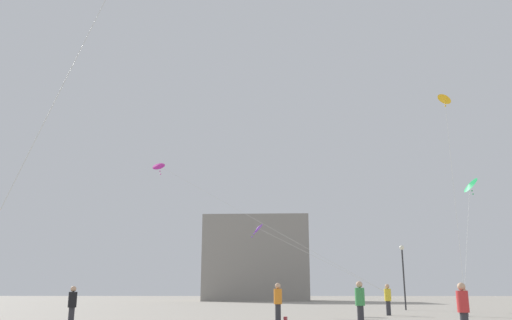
{
  "coord_description": "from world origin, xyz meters",
  "views": [
    {
      "loc": [
        0.38,
        -4.59,
        1.43
      ],
      "look_at": [
        0.0,
        15.25,
        6.4
      ],
      "focal_mm": 36.69,
      "sensor_mm": 36.0,
      "label": 1
    }
  ],
  "objects_px": {
    "person_in_yellow": "(388,298)",
    "person_in_teal": "(465,301)",
    "kite_violet_diamond": "(259,229)",
    "building_left_hall": "(257,259)",
    "handbag_beside_flyer": "(285,319)",
    "person_in_black": "(72,304)",
    "kite_magenta_diamond": "(161,167)",
    "person_in_orange": "(278,300)",
    "person_in_grey": "(360,302)",
    "person_in_green": "(360,301)",
    "lamppost_east": "(403,266)",
    "person_in_red": "(463,307)",
    "kite_emerald_diamond": "(470,185)",
    "kite_amber_diamond": "(445,102)"
  },
  "relations": [
    {
      "from": "kite_violet_diamond",
      "to": "building_left_hall",
      "type": "height_order",
      "value": "building_left_hall"
    },
    {
      "from": "person_in_orange",
      "to": "person_in_yellow",
      "type": "distance_m",
      "value": 9.68
    },
    {
      "from": "person_in_grey",
      "to": "kite_violet_diamond",
      "type": "relative_size",
      "value": 0.19
    },
    {
      "from": "handbag_beside_flyer",
      "to": "kite_violet_diamond",
      "type": "bearing_deg",
      "value": 96.89
    },
    {
      "from": "kite_emerald_diamond",
      "to": "kite_magenta_diamond",
      "type": "distance_m",
      "value": 23.98
    },
    {
      "from": "person_in_red",
      "to": "person_in_black",
      "type": "xyz_separation_m",
      "value": [
        -14.48,
        5.69,
        -0.03
      ]
    },
    {
      "from": "person_in_red",
      "to": "kite_emerald_diamond",
      "type": "xyz_separation_m",
      "value": [
        8.13,
        19.1,
        7.73
      ]
    },
    {
      "from": "person_in_grey",
      "to": "handbag_beside_flyer",
      "type": "height_order",
      "value": "person_in_grey"
    },
    {
      "from": "person_in_orange",
      "to": "lamppost_east",
      "type": "distance_m",
      "value": 18.94
    },
    {
      "from": "person_in_teal",
      "to": "kite_magenta_diamond",
      "type": "bearing_deg",
      "value": -159.5
    },
    {
      "from": "person_in_grey",
      "to": "lamppost_east",
      "type": "xyz_separation_m",
      "value": [
        5.71,
        13.13,
        2.43
      ]
    },
    {
      "from": "person_in_black",
      "to": "person_in_teal",
      "type": "bearing_deg",
      "value": -130.08
    },
    {
      "from": "building_left_hall",
      "to": "person_in_black",
      "type": "bearing_deg",
      "value": -96.88
    },
    {
      "from": "lamppost_east",
      "to": "person_in_yellow",
      "type": "bearing_deg",
      "value": -110.38
    },
    {
      "from": "person_in_orange",
      "to": "person_in_green",
      "type": "height_order",
      "value": "person_in_green"
    },
    {
      "from": "kite_amber_diamond",
      "to": "lamppost_east",
      "type": "xyz_separation_m",
      "value": [
        -0.25,
        11.53,
        -9.24
      ]
    },
    {
      "from": "person_in_teal",
      "to": "building_left_hall",
      "type": "distance_m",
      "value": 50.47
    },
    {
      "from": "person_in_grey",
      "to": "building_left_hall",
      "type": "relative_size",
      "value": 0.1
    },
    {
      "from": "person_in_yellow",
      "to": "person_in_teal",
      "type": "height_order",
      "value": "person_in_yellow"
    },
    {
      "from": "lamppost_east",
      "to": "handbag_beside_flyer",
      "type": "distance_m",
      "value": 18.8
    },
    {
      "from": "person_in_teal",
      "to": "person_in_red",
      "type": "bearing_deg",
      "value": -61.87
    },
    {
      "from": "person_in_orange",
      "to": "person_in_grey",
      "type": "relative_size",
      "value": 1.14
    },
    {
      "from": "person_in_yellow",
      "to": "person_in_green",
      "type": "bearing_deg",
      "value": 168.8
    },
    {
      "from": "kite_magenta_diamond",
      "to": "handbag_beside_flyer",
      "type": "height_order",
      "value": "kite_magenta_diamond"
    },
    {
      "from": "person_in_green",
      "to": "handbag_beside_flyer",
      "type": "height_order",
      "value": "person_in_green"
    },
    {
      "from": "person_in_red",
      "to": "person_in_teal",
      "type": "xyz_separation_m",
      "value": [
        5.3,
        14.32,
        -0.06
      ]
    },
    {
      "from": "kite_magenta_diamond",
      "to": "kite_violet_diamond",
      "type": "distance_m",
      "value": 11.19
    },
    {
      "from": "kite_magenta_diamond",
      "to": "handbag_beside_flyer",
      "type": "bearing_deg",
      "value": -59.76
    },
    {
      "from": "person_in_yellow",
      "to": "handbag_beside_flyer",
      "type": "distance_m",
      "value": 9.4
    },
    {
      "from": "person_in_grey",
      "to": "person_in_orange",
      "type": "bearing_deg",
      "value": 131.07
    },
    {
      "from": "kite_emerald_diamond",
      "to": "person_in_red",
      "type": "bearing_deg",
      "value": -113.07
    },
    {
      "from": "person_in_orange",
      "to": "kite_magenta_diamond",
      "type": "xyz_separation_m",
      "value": [
        -9.27,
        16.59,
        10.45
      ]
    },
    {
      "from": "person_in_orange",
      "to": "person_in_green",
      "type": "distance_m",
      "value": 4.58
    },
    {
      "from": "building_left_hall",
      "to": "kite_magenta_diamond",
      "type": "bearing_deg",
      "value": -100.99
    },
    {
      "from": "person_in_orange",
      "to": "handbag_beside_flyer",
      "type": "relative_size",
      "value": 5.6
    },
    {
      "from": "person_in_teal",
      "to": "kite_amber_diamond",
      "type": "xyz_separation_m",
      "value": [
        -0.64,
        -1.51,
        11.67
      ]
    },
    {
      "from": "person_in_grey",
      "to": "person_in_yellow",
      "type": "bearing_deg",
      "value": -20.76
    },
    {
      "from": "kite_amber_diamond",
      "to": "building_left_hall",
      "type": "bearing_deg",
      "value": 103.76
    },
    {
      "from": "person_in_red",
      "to": "person_in_black",
      "type": "height_order",
      "value": "person_in_red"
    },
    {
      "from": "kite_emerald_diamond",
      "to": "person_in_teal",
      "type": "bearing_deg",
      "value": -120.65
    },
    {
      "from": "person_in_teal",
      "to": "handbag_beside_flyer",
      "type": "xyz_separation_m",
      "value": [
        -10.61,
        -5.76,
        -0.74
      ]
    },
    {
      "from": "person_in_grey",
      "to": "kite_amber_diamond",
      "type": "distance_m",
      "value": 13.19
    },
    {
      "from": "person_in_grey",
      "to": "kite_magenta_diamond",
      "type": "bearing_deg",
      "value": 53.48
    },
    {
      "from": "person_in_teal",
      "to": "kite_amber_diamond",
      "type": "relative_size",
      "value": 0.13
    },
    {
      "from": "handbag_beside_flyer",
      "to": "kite_emerald_diamond",
      "type": "bearing_deg",
      "value": 38.09
    },
    {
      "from": "person_in_teal",
      "to": "kite_amber_diamond",
      "type": "distance_m",
      "value": 11.78
    },
    {
      "from": "person_in_green",
      "to": "kite_violet_diamond",
      "type": "bearing_deg",
      "value": -8.37
    },
    {
      "from": "person_in_green",
      "to": "handbag_beside_flyer",
      "type": "xyz_separation_m",
      "value": [
        -2.99,
        3.24,
        -0.88
      ]
    },
    {
      "from": "kite_violet_diamond",
      "to": "person_in_black",
      "type": "bearing_deg",
      "value": -118.4
    },
    {
      "from": "kite_magenta_diamond",
      "to": "person_in_orange",
      "type": "bearing_deg",
      "value": -60.82
    }
  ]
}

